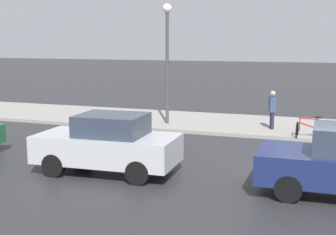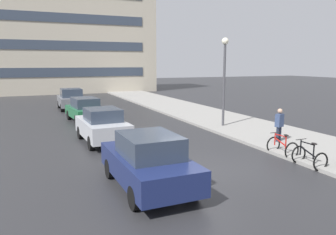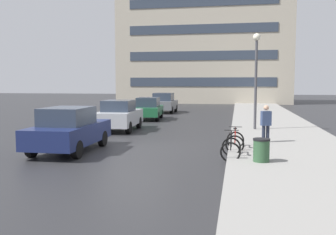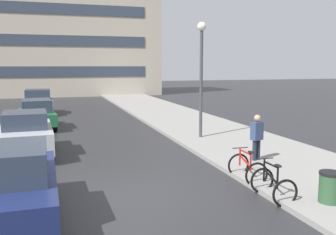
% 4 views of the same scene
% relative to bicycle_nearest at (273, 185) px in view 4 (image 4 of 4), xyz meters
% --- Properties ---
extents(ground_plane, '(140.00, 140.00, 0.00)m').
position_rel_bicycle_nearest_xyz_m(ground_plane, '(-3.72, 1.20, -0.39)').
color(ground_plane, '#28282B').
extents(sidewalk_kerb, '(4.80, 60.00, 0.14)m').
position_rel_bicycle_nearest_xyz_m(sidewalk_kerb, '(2.28, 11.20, -0.32)').
color(sidewalk_kerb, gray).
rests_on(sidewalk_kerb, ground).
extents(bicycle_nearest, '(0.69, 1.10, 0.96)m').
position_rel_bicycle_nearest_xyz_m(bicycle_nearest, '(0.00, 0.00, 0.00)').
color(bicycle_nearest, black).
rests_on(bicycle_nearest, ground).
extents(bicycle_second, '(0.71, 1.14, 0.94)m').
position_rel_bicycle_nearest_xyz_m(bicycle_second, '(0.13, 1.54, 0.00)').
color(bicycle_second, black).
rests_on(bicycle_second, ground).
extents(car_navy, '(1.97, 4.26, 1.70)m').
position_rel_bicycle_nearest_xyz_m(car_navy, '(-6.10, 0.37, 0.45)').
color(car_navy, navy).
rests_on(car_navy, ground).
extents(car_silver, '(2.01, 4.03, 1.67)m').
position_rel_bicycle_nearest_xyz_m(car_silver, '(-6.16, 6.71, 0.44)').
color(car_silver, '#B2B5BA').
rests_on(car_silver, ground).
extents(car_green, '(2.10, 3.95, 1.57)m').
position_rel_bicycle_nearest_xyz_m(car_green, '(-6.02, 12.91, 0.41)').
color(car_green, '#1E6038').
rests_on(car_green, ground).
extents(car_grey, '(1.98, 3.76, 1.72)m').
position_rel_bicycle_nearest_xyz_m(car_grey, '(-6.14, 19.14, 0.46)').
color(car_grey, slate).
rests_on(car_grey, ground).
extents(pedestrian, '(0.45, 0.35, 1.69)m').
position_rel_bicycle_nearest_xyz_m(pedestrian, '(1.38, 3.17, 0.57)').
color(pedestrian, '#1E2333').
rests_on(pedestrian, ground).
extents(streetlamp, '(0.39, 0.39, 5.19)m').
position_rel_bicycle_nearest_xyz_m(streetlamp, '(1.13, 7.59, 3.03)').
color(streetlamp, '#424247').
rests_on(streetlamp, ground).
extents(trash_bin, '(0.53, 0.53, 0.87)m').
position_rel_bicycle_nearest_xyz_m(trash_bin, '(0.96, -0.87, 0.05)').
color(trash_bin, '#2D5133').
rests_on(trash_bin, ground).
extents(building_facade_main, '(21.86, 7.95, 14.96)m').
position_rel_bicycle_nearest_xyz_m(building_facade_main, '(-4.23, 36.98, 7.10)').
color(building_facade_main, '#B2A893').
rests_on(building_facade_main, ground).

